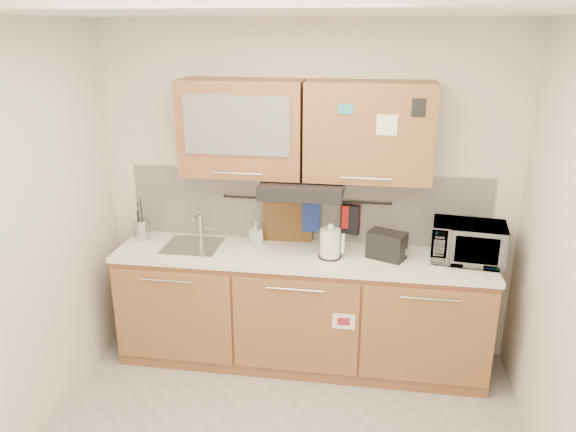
% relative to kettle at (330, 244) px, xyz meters
% --- Properties ---
extents(ceiling, '(3.20, 3.20, 0.00)m').
position_rel_kettle_xyz_m(ceiling, '(-0.22, -1.15, 1.57)').
color(ceiling, white).
rests_on(ceiling, wall_back).
extents(wall_back, '(3.20, 0.00, 3.20)m').
position_rel_kettle_xyz_m(wall_back, '(-0.22, 0.35, 0.27)').
color(wall_back, silver).
rests_on(wall_back, ground).
extents(base_cabinet, '(2.80, 0.64, 0.88)m').
position_rel_kettle_xyz_m(base_cabinet, '(-0.22, 0.04, -0.62)').
color(base_cabinet, '#9C5E37').
rests_on(base_cabinet, floor).
extents(countertop, '(2.82, 0.62, 0.04)m').
position_rel_kettle_xyz_m(countertop, '(-0.22, 0.04, -0.13)').
color(countertop, white).
rests_on(countertop, base_cabinet).
extents(backsplash, '(2.80, 0.02, 0.56)m').
position_rel_kettle_xyz_m(backsplash, '(-0.22, 0.34, 0.17)').
color(backsplash, silver).
rests_on(backsplash, countertop).
extents(upper_cabinets, '(1.82, 0.37, 0.70)m').
position_rel_kettle_xyz_m(upper_cabinets, '(-0.23, 0.17, 0.81)').
color(upper_cabinets, '#9C5E37').
rests_on(upper_cabinets, wall_back).
extents(range_hood, '(0.60, 0.46, 0.10)m').
position_rel_kettle_xyz_m(range_hood, '(-0.22, 0.10, 0.39)').
color(range_hood, black).
rests_on(range_hood, upper_cabinets).
extents(sink, '(0.42, 0.40, 0.26)m').
position_rel_kettle_xyz_m(sink, '(-1.07, 0.06, -0.10)').
color(sink, silver).
rests_on(sink, countertop).
extents(utensil_rail, '(1.30, 0.02, 0.02)m').
position_rel_kettle_xyz_m(utensil_rail, '(-0.22, 0.30, 0.23)').
color(utensil_rail, black).
rests_on(utensil_rail, backsplash).
extents(utensil_crock, '(0.14, 0.14, 0.33)m').
position_rel_kettle_xyz_m(utensil_crock, '(-1.52, 0.15, -0.02)').
color(utensil_crock, '#ADACB1').
rests_on(utensil_crock, countertop).
extents(kettle, '(0.19, 0.17, 0.27)m').
position_rel_kettle_xyz_m(kettle, '(0.00, 0.00, 0.00)').
color(kettle, silver).
rests_on(kettle, countertop).
extents(toaster, '(0.31, 0.25, 0.20)m').
position_rel_kettle_xyz_m(toaster, '(0.41, 0.05, -0.00)').
color(toaster, black).
rests_on(toaster, countertop).
extents(microwave, '(0.55, 0.40, 0.28)m').
position_rel_kettle_xyz_m(microwave, '(0.99, 0.10, 0.04)').
color(microwave, '#999999').
rests_on(microwave, countertop).
extents(soap_bottle, '(0.11, 0.11, 0.18)m').
position_rel_kettle_xyz_m(soap_bottle, '(-0.60, 0.19, -0.02)').
color(soap_bottle, '#999999').
rests_on(soap_bottle, countertop).
extents(cutting_board, '(0.39, 0.04, 0.48)m').
position_rel_kettle_xyz_m(cutting_board, '(-0.36, 0.28, -0.03)').
color(cutting_board, brown).
rests_on(cutting_board, utensil_rail).
extents(oven_mitt, '(0.14, 0.06, 0.23)m').
position_rel_kettle_xyz_m(oven_mitt, '(-0.18, 0.28, 0.10)').
color(oven_mitt, navy).
rests_on(oven_mitt, utensil_rail).
extents(dark_pouch, '(0.15, 0.09, 0.23)m').
position_rel_kettle_xyz_m(dark_pouch, '(0.13, 0.28, 0.10)').
color(dark_pouch, black).
rests_on(dark_pouch, utensil_rail).
extents(pot_holder, '(0.15, 0.07, 0.18)m').
position_rel_kettle_xyz_m(pot_holder, '(0.13, 0.28, 0.12)').
color(pot_holder, red).
rests_on(pot_holder, utensil_rail).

